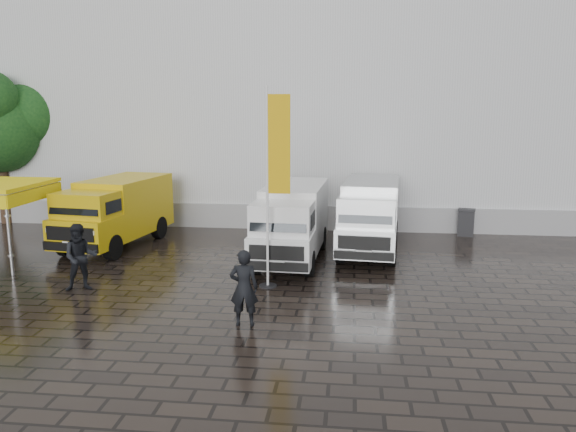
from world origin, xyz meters
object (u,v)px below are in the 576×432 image
person_front (244,288)px  wheelie_bin (466,222)px  van_white (292,224)px  van_silver (370,217)px  person_tent (80,257)px  van_yellow (115,214)px  flagpole (274,176)px

person_front → wheelie_bin: bearing=-128.9°
van_white → van_silver: van_silver is taller
van_silver → person_tent: (-7.97, -5.25, -0.27)m
van_white → person_tent: 6.61m
wheelie_bin → person_front: size_ratio=0.59×
van_yellow → person_tent: 5.03m
van_white → flagpole: 3.50m
van_silver → flagpole: 5.51m
van_white → person_tent: van_white is taller
person_tent → van_yellow: bearing=78.2°
van_white → flagpole: (-0.18, -2.93, 1.91)m
person_front → person_tent: bearing=-26.8°
van_silver → person_front: van_silver is taller
van_yellow → van_silver: van_yellow is taller
van_white → wheelie_bin: van_white is taller
van_yellow → person_front: 9.16m
person_front → person_tent: (-4.91, 1.99, 0.03)m
flagpole → van_white: bearing=86.6°
van_silver → flagpole: flagpole is taller
flagpole → person_tent: bearing=-170.3°
person_front → van_silver: bearing=-117.6°
van_silver → person_front: bearing=-107.7°
flagpole → wheelie_bin: 10.14m
van_yellow → van_silver: (9.08, 0.35, -0.00)m
flagpole → person_front: 3.65m
flagpole → person_front: bearing=-96.0°
van_white → van_silver: size_ratio=1.00×
person_tent → van_white: bearing=10.7°
van_white → person_front: (-0.48, -5.80, -0.30)m
van_yellow → person_tent: bearing=-69.0°
person_tent → van_silver: bearing=8.8°
van_silver → wheelie_bin: bearing=42.2°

